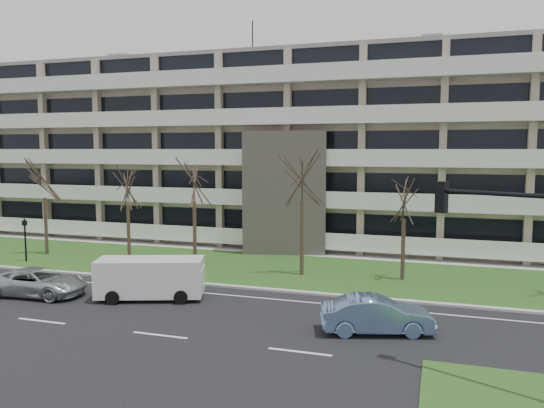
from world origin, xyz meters
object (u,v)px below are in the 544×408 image
(blue_sedan, at_px, (377,315))
(white_van, at_px, (152,275))
(pedestrian_signal, at_px, (25,234))
(silver_pickup, at_px, (38,282))

(blue_sedan, bearing_deg, white_van, 65.54)
(pedestrian_signal, bearing_deg, white_van, -39.31)
(blue_sedan, xyz_separation_m, white_van, (-11.66, 1.66, 0.48))
(white_van, relative_size, pedestrian_signal, 1.92)
(blue_sedan, height_order, pedestrian_signal, pedestrian_signal)
(blue_sedan, distance_m, white_van, 11.78)
(silver_pickup, xyz_separation_m, pedestrian_signal, (-6.79, 6.56, 1.19))
(blue_sedan, distance_m, pedestrian_signal, 25.48)
(white_van, bearing_deg, blue_sedan, -27.15)
(blue_sedan, relative_size, white_van, 0.82)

